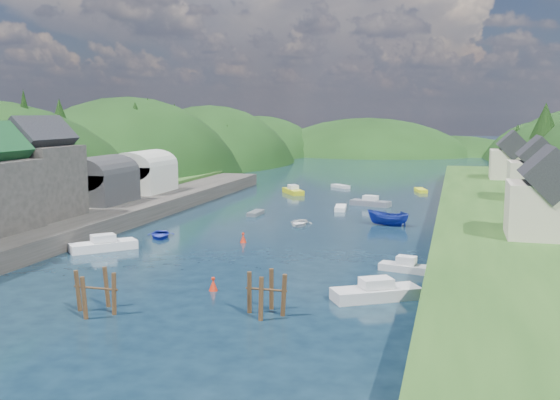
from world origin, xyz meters
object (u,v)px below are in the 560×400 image
(piling_cluster_far, at_px, (266,298))
(channel_buoy_far, at_px, (243,238))
(channel_buoy_near, at_px, (213,285))
(piling_cluster_near, at_px, (96,296))

(piling_cluster_far, relative_size, channel_buoy_far, 3.21)
(channel_buoy_near, distance_m, channel_buoy_far, 18.10)
(channel_buoy_near, bearing_deg, piling_cluster_far, -37.84)
(piling_cluster_far, distance_m, channel_buoy_near, 7.21)
(piling_cluster_near, distance_m, channel_buoy_far, 25.03)
(piling_cluster_near, height_order, piling_cluster_far, piling_cluster_far)
(piling_cluster_far, bearing_deg, piling_cluster_near, -166.12)
(channel_buoy_near, bearing_deg, channel_buoy_far, 101.80)
(piling_cluster_near, distance_m, piling_cluster_far, 11.76)
(piling_cluster_near, bearing_deg, channel_buoy_near, 51.50)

